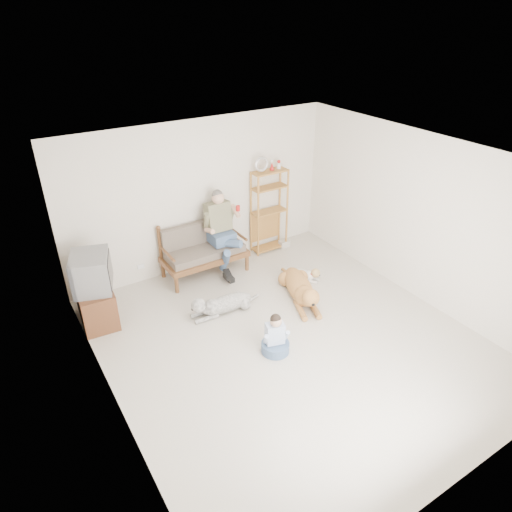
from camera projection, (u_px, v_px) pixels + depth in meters
floor at (290, 341)px, 6.69m from camera, size 5.50×5.50×0.00m
ceiling at (298, 162)px, 5.37m from camera, size 5.50×5.50×0.00m
wall_back at (201, 196)px, 8.06m from camera, size 5.00×0.00×5.00m
wall_front at (479, 393)px, 4.00m from camera, size 5.00×0.00×5.00m
wall_left at (104, 324)px, 4.87m from camera, size 0.00×5.50×5.50m
wall_right at (421, 219)px, 7.19m from camera, size 0.00×5.50×5.50m
loveseat at (203, 248)px, 8.17m from camera, size 1.50×0.71×0.95m
man at (224, 238)px, 8.06m from camera, size 0.58×0.83×1.34m
etagere at (269, 210)px, 8.78m from camera, size 0.73×0.32×1.92m
book_stack at (284, 243)px, 9.25m from camera, size 0.21×0.15×0.13m
tv_stand at (96, 304)px, 7.00m from camera, size 0.57×0.94×0.60m
crt_tv at (92, 272)px, 6.71m from camera, size 0.71×0.80×0.55m
wall_outlet at (141, 266)px, 7.98m from camera, size 0.12×0.02×0.08m
golden_retriever at (301, 289)px, 7.54m from camera, size 0.75×1.55×0.49m
shaggy_dog at (221, 304)px, 7.23m from camera, size 1.29×0.33×0.38m
terrier at (306, 274)px, 8.12m from camera, size 0.44×0.60×0.26m
child at (275, 338)px, 6.39m from camera, size 0.40×0.40×0.64m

